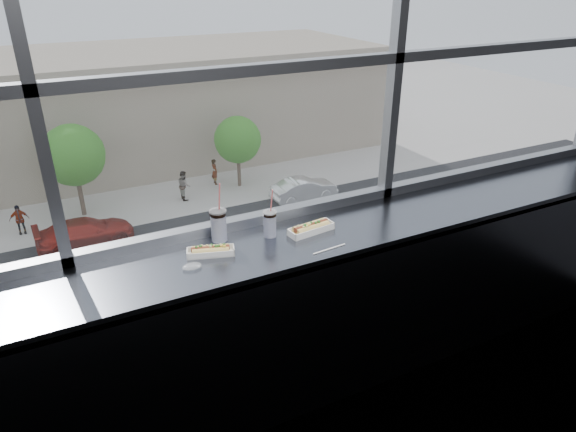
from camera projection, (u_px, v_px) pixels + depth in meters
name	position (u px, v px, depth m)	size (l,w,h in m)	color
wall_back_lower	(250.00, 301.00, 3.29)	(6.00, 6.00, 0.00)	black
window_glass	(237.00, 8.00, 2.55)	(6.00, 6.00, 0.00)	silver
window_mullions	(239.00, 9.00, 2.53)	(6.00, 0.08, 2.40)	gray
counter	(266.00, 250.00, 2.85)	(6.00, 0.55, 0.06)	slate
counter_fascia	(287.00, 351.00, 2.87)	(6.00, 0.04, 1.04)	slate
hotdog_tray_left	(211.00, 251.00, 2.73)	(0.26, 0.15, 0.06)	white
hotdog_tray_right	(311.00, 228.00, 2.96)	(0.29, 0.12, 0.07)	white
soda_cup_left	(219.00, 224.00, 2.84)	(0.10, 0.10, 0.35)	white
soda_cup_right	(270.00, 222.00, 2.90)	(0.08, 0.08, 0.29)	white
loose_straw	(329.00, 249.00, 2.79)	(0.01, 0.01, 0.21)	white
wrapper	(192.00, 266.00, 2.61)	(0.10, 0.07, 0.02)	silver
plaza_ground	(53.00, 145.00, 43.28)	(120.00, 120.00, 0.00)	beige
street_asphalt	(94.00, 282.00, 24.39)	(80.00, 10.00, 0.06)	black
far_sidewalk	(74.00, 217.00, 30.82)	(80.00, 6.00, 0.04)	beige
far_building	(49.00, 113.00, 37.12)	(50.00, 14.00, 8.00)	gray
car_near_c	(78.00, 318.00, 20.35)	(5.49, 2.29, 1.83)	#9F283B
car_near_e	(402.00, 231.00, 26.82)	(6.06, 2.53, 2.02)	navy
car_far_c	(304.00, 185.00, 32.66)	(5.67, 2.36, 1.89)	white
car_near_d	(266.00, 265.00, 23.60)	(6.59, 2.75, 2.20)	white
car_far_b	(84.00, 228.00, 27.27)	(5.76, 2.40, 1.92)	#9E1C13
pedestrian_d	(215.00, 169.00, 34.99)	(0.95, 0.71, 2.14)	#66605B
pedestrian_c	(184.00, 182.00, 32.64)	(1.01, 0.76, 2.28)	#66605B
pedestrian_b	(19.00, 217.00, 28.38)	(0.92, 0.69, 2.07)	#66605B
tree_center	(73.00, 155.00, 29.41)	(3.59, 3.59, 5.61)	#47382B
tree_right	(238.00, 140.00, 33.72)	(3.11, 3.11, 4.87)	#47382B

